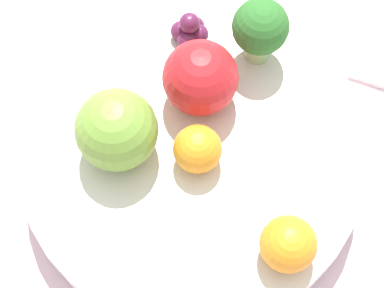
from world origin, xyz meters
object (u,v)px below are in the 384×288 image
object	(u,v)px
orange_back	(288,244)
bowl	(192,161)
apple_green	(200,78)
grape_cluster	(190,31)
broccoli	(260,29)
orange_front	(198,149)
apple_red	(117,130)

from	to	relation	value
orange_back	bowl	bearing A→B (deg)	-123.82
apple_green	orange_back	world-z (taller)	apple_green
orange_back	grape_cluster	size ratio (longest dim) A/B	1.26
broccoli	grape_cluster	bearing A→B (deg)	-88.63
orange_back	orange_front	bearing A→B (deg)	-122.61
apple_green	grape_cluster	size ratio (longest dim) A/B	1.83
apple_red	apple_green	bearing A→B (deg)	143.23
bowl	broccoli	bearing A→B (deg)	165.65
broccoli	apple_green	world-z (taller)	broccoli
bowl	apple_red	distance (m)	0.07
broccoli	apple_green	xyz separation A→B (m)	(0.05, -0.03, -0.01)
grape_cluster	apple_green	bearing A→B (deg)	25.02
bowl	apple_red	size ratio (longest dim) A/B	4.34
bowl	orange_front	world-z (taller)	orange_front
broccoli	orange_front	distance (m)	0.11
broccoli	apple_red	world-z (taller)	same
apple_red	broccoli	bearing A→B (deg)	145.42
bowl	broccoli	size ratio (longest dim) A/B	4.41
orange_back	grape_cluster	bearing A→B (deg)	-142.80
apple_red	orange_front	world-z (taller)	apple_red
bowl	orange_back	xyz separation A→B (m)	(0.06, 0.09, 0.04)
apple_red	grape_cluster	distance (m)	0.11
broccoli	orange_front	bearing A→B (deg)	-10.21
orange_back	apple_green	bearing A→B (deg)	-137.93
bowl	apple_green	size ratio (longest dim) A/B	4.54
bowl	orange_back	size ratio (longest dim) A/B	6.62
broccoli	apple_red	bearing A→B (deg)	-34.58
bowl	broccoli	world-z (taller)	broccoli
bowl	grape_cluster	bearing A→B (deg)	-162.17
apple_red	orange_front	distance (m)	0.06
apple_red	apple_green	xyz separation A→B (m)	(-0.06, 0.04, -0.00)
orange_front	grape_cluster	distance (m)	0.11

